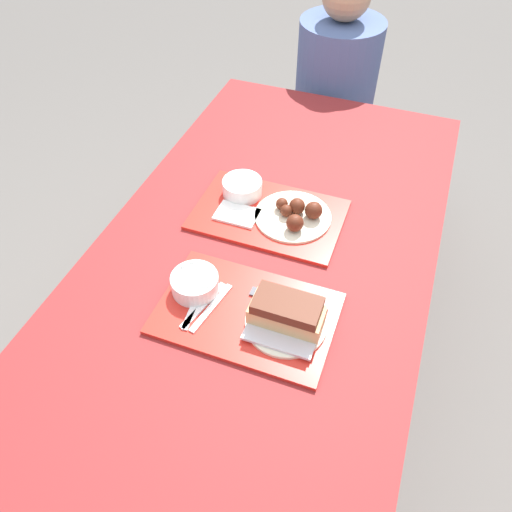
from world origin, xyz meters
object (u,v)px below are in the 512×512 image
(tray_near, at_px, (246,313))
(bowl_coleslaw_near, at_px, (195,283))
(tray_far, at_px, (269,215))
(person_seated_across, at_px, (337,72))
(brisket_sandwich_plate, at_px, (287,315))
(wings_plate_far, at_px, (296,214))
(bowl_coleslaw_far, at_px, (242,187))

(tray_near, bearing_deg, bowl_coleslaw_near, 171.93)
(tray_far, distance_m, person_seated_across, 0.98)
(tray_far, xyz_separation_m, person_seated_across, (-0.03, 0.97, -0.01))
(bowl_coleslaw_near, distance_m, brisket_sandwich_plate, 0.25)
(person_seated_across, bearing_deg, bowl_coleslaw_near, -92.12)
(tray_far, distance_m, bowl_coleslaw_near, 0.36)
(bowl_coleslaw_near, height_order, wings_plate_far, wings_plate_far)
(tray_far, relative_size, wings_plate_far, 1.93)
(tray_near, distance_m, bowl_coleslaw_near, 0.15)
(brisket_sandwich_plate, bearing_deg, person_seated_across, 98.66)
(bowl_coleslaw_far, height_order, person_seated_across, person_seated_across)
(tray_near, xyz_separation_m, bowl_coleslaw_far, (-0.18, 0.42, 0.03))
(tray_near, xyz_separation_m, wings_plate_far, (0.01, 0.37, 0.02))
(bowl_coleslaw_far, distance_m, person_seated_across, 0.92)
(bowl_coleslaw_far, distance_m, wings_plate_far, 0.20)
(tray_far, xyz_separation_m, bowl_coleslaw_near, (-0.08, -0.35, 0.03))
(tray_far, bearing_deg, bowl_coleslaw_near, -102.87)
(brisket_sandwich_plate, height_order, bowl_coleslaw_far, brisket_sandwich_plate)
(brisket_sandwich_plate, xyz_separation_m, person_seated_across, (-0.20, 1.34, -0.05))
(wings_plate_far, xyz_separation_m, person_seated_across, (-0.11, 0.97, -0.04))
(brisket_sandwich_plate, height_order, person_seated_across, person_seated_across)
(tray_far, relative_size, brisket_sandwich_plate, 2.19)
(tray_far, relative_size, person_seated_across, 0.64)
(bowl_coleslaw_far, bearing_deg, tray_far, -28.41)
(tray_near, relative_size, bowl_coleslaw_near, 3.61)
(bowl_coleslaw_far, bearing_deg, bowl_coleslaw_near, -85.97)
(brisket_sandwich_plate, distance_m, bowl_coleslaw_far, 0.51)
(bowl_coleslaw_far, bearing_deg, tray_near, -67.31)
(tray_near, distance_m, wings_plate_far, 0.37)
(tray_near, xyz_separation_m, tray_far, (-0.07, 0.37, 0.00))
(brisket_sandwich_plate, relative_size, person_seated_across, 0.29)
(tray_near, bearing_deg, brisket_sandwich_plate, -0.25)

